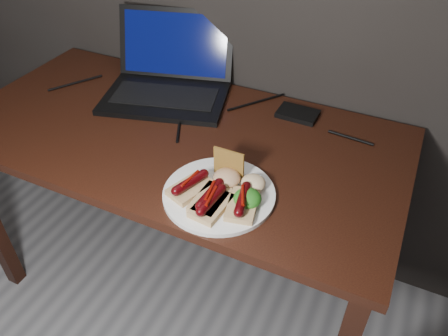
% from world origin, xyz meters
% --- Properties ---
extents(desk, '(1.40, 0.70, 0.75)m').
position_xyz_m(desk, '(0.00, 1.38, 0.66)').
color(desk, '#34180D').
rests_on(desk, ground).
extents(laptop, '(0.49, 0.45, 0.25)m').
position_xyz_m(laptop, '(-0.14, 1.59, 0.80)').
color(laptop, black).
rests_on(laptop, desk).
extents(hard_drive, '(0.13, 0.09, 0.02)m').
position_xyz_m(hard_drive, '(0.31, 1.63, 0.76)').
color(hard_drive, black).
rests_on(hard_drive, desk).
extents(desk_cables, '(1.11, 0.41, 0.01)m').
position_xyz_m(desk_cables, '(0.01, 1.53, 0.75)').
color(desk_cables, black).
rests_on(desk_cables, desk).
extents(plate, '(0.37, 0.37, 0.01)m').
position_xyz_m(plate, '(0.25, 1.18, 0.76)').
color(plate, white).
rests_on(plate, desk).
extents(bread_sausage_left, '(0.10, 0.13, 0.04)m').
position_xyz_m(bread_sausage_left, '(0.18, 1.15, 0.78)').
color(bread_sausage_left, tan).
rests_on(bread_sausage_left, plate).
extents(bread_sausage_center, '(0.08, 0.12, 0.04)m').
position_xyz_m(bread_sausage_center, '(0.25, 1.13, 0.78)').
color(bread_sausage_center, tan).
rests_on(bread_sausage_center, plate).
extents(bread_sausage_right, '(0.09, 0.13, 0.04)m').
position_xyz_m(bread_sausage_right, '(0.33, 1.15, 0.78)').
color(bread_sausage_right, tan).
rests_on(bread_sausage_right, plate).
extents(bread_sausage_extra, '(0.08, 0.12, 0.04)m').
position_xyz_m(bread_sausage_extra, '(0.26, 1.12, 0.78)').
color(bread_sausage_extra, tan).
rests_on(bread_sausage_extra, plate).
extents(crispbread, '(0.08, 0.01, 0.08)m').
position_xyz_m(crispbread, '(0.24, 1.25, 0.80)').
color(crispbread, '#AE7F2F').
rests_on(crispbread, plate).
extents(salad_greens, '(0.07, 0.07, 0.04)m').
position_xyz_m(salad_greens, '(0.33, 1.17, 0.78)').
color(salad_greens, '#1C5511').
rests_on(salad_greens, plate).
extents(salsa_mound, '(0.07, 0.07, 0.04)m').
position_xyz_m(salsa_mound, '(0.25, 1.22, 0.78)').
color(salsa_mound, maroon).
rests_on(salsa_mound, plate).
extents(coleslaw_mound, '(0.06, 0.06, 0.04)m').
position_xyz_m(coleslaw_mound, '(0.32, 1.23, 0.78)').
color(coleslaw_mound, silver).
rests_on(coleslaw_mound, plate).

